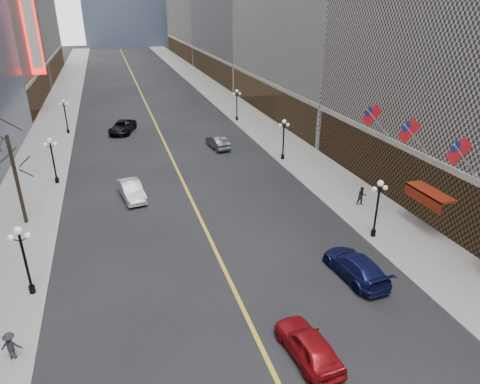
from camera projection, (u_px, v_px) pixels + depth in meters
sidewalk_east at (243, 113)px, 67.73m from camera, size 6.00×230.00×0.15m
sidewalk_west at (54, 127)px, 60.28m from camera, size 6.00×230.00×0.15m
lane_line at (147, 106)px, 72.77m from camera, size 0.25×200.00×0.02m
streetlamp_east_1 at (378, 203)px, 31.04m from camera, size 1.26×0.44×4.52m
streetlamp_east_2 at (284, 135)px, 46.77m from camera, size 1.26×0.44×4.52m
streetlamp_east_3 at (237, 102)px, 62.49m from camera, size 1.26×0.44×4.52m
streetlamp_west_1 at (24, 254)px, 24.76m from camera, size 1.26×0.44×4.52m
streetlamp_west_2 at (52, 156)px, 40.49m from camera, size 1.26×0.44×4.52m
streetlamp_west_3 at (65, 113)px, 56.22m from camera, size 1.26×0.44×4.52m
flag_3 at (461, 154)px, 27.56m from camera, size 2.87×0.12×2.87m
flag_4 at (411, 133)px, 31.93m from camera, size 2.87×0.12×2.87m
flag_5 at (373, 117)px, 36.30m from camera, size 2.87×0.12×2.87m
awning_c at (428, 194)px, 32.11m from camera, size 1.40×4.00×0.93m
theatre_marquee at (32, 33)px, 63.66m from camera, size 2.00×0.55×12.00m
tree_west_far at (10, 150)px, 31.69m from camera, size 3.60×3.60×7.92m
car_nb_mid at (132, 190)px, 38.30m from camera, size 2.41×5.00×1.58m
car_nb_far at (122, 127)px, 57.77m from camera, size 4.32×6.29×1.60m
car_sb_near at (356, 266)px, 27.36m from camera, size 2.58×5.50×1.55m
car_sb_mid at (308, 345)px, 21.08m from camera, size 2.30×4.74×1.56m
car_sb_far at (218, 142)px, 51.62m from camera, size 2.18×4.75×1.51m
ped_east_walk at (362, 196)px, 36.76m from camera, size 0.88×0.60×1.65m
ped_west_walk at (11, 346)px, 20.84m from camera, size 1.05×0.58×1.53m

